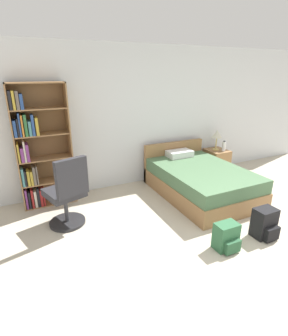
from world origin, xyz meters
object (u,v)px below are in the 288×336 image
Objects in this scene: backpack_black at (265,224)px; backpack_green at (227,237)px; bed at (199,180)px; office_chair at (67,194)px; table_lamp at (217,135)px; water_bottle at (224,146)px; nightstand at (216,161)px; bookshelf at (36,149)px.

backpack_black is 0.65m from backpack_green.
bed is 1.82× the size of office_chair.
water_bottle is at bearing -55.14° from table_lamp.
office_chair is 4.79× the size of water_bottle.
office_chair is 3.49m from water_bottle.
nightstand is (1.01, 0.73, -0.01)m from bed.
backpack_black is at bearing -41.41° from bookshelf.
backpack_green is at bearing -126.36° from table_lamp.
water_bottle is at bearing 50.21° from backpack_green.
office_chair is 2.61× the size of backpack_black.
office_chair is at bearing 149.04° from backpack_black.
backpack_black is at bearing -30.96° from office_chair.
water_bottle is 2.40m from backpack_black.
office_chair is 2.20m from backpack_green.
bookshelf is 3.11m from backpack_green.
bed is 1.49m from backpack_black.
backpack_green is at bearing -129.79° from water_bottle.
office_chair is at bearing 140.59° from backpack_green.
water_bottle is (1.08, 0.61, 0.35)m from bed.
bookshelf reaches higher than water_bottle.
bed reaches higher than water_bottle.
table_lamp is (3.32, 0.84, 0.35)m from office_chair.
office_chair is at bearing -72.87° from bookshelf.
bed reaches higher than backpack_green.
office_chair is 2.73m from backpack_black.
nightstand is 2.76m from backpack_green.
bookshelf is 4.81× the size of backpack_black.
bookshelf is 5.61× the size of backpack_green.
backpack_black is at bearing -117.41° from water_bottle.
nightstand is at bearing 52.85° from backpack_green.
bed is 8.70× the size of water_bottle.
table_lamp is 2.85m from backpack_green.
water_bottle is (3.69, -0.20, -0.34)m from bookshelf.
bed is 4.46× the size of table_lamp.
water_bottle is (3.42, 0.70, 0.12)m from office_chair.
bookshelf is 3.80× the size of nightstand.
table_lamp reaches higher than nightstand.
office_chair reaches higher than table_lamp.
nightstand is at bearing 13.76° from office_chair.
bed is 4.74× the size of backpack_black.
office_chair reaches higher than backpack_green.
backpack_green is (1.96, -2.28, -0.80)m from bookshelf.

